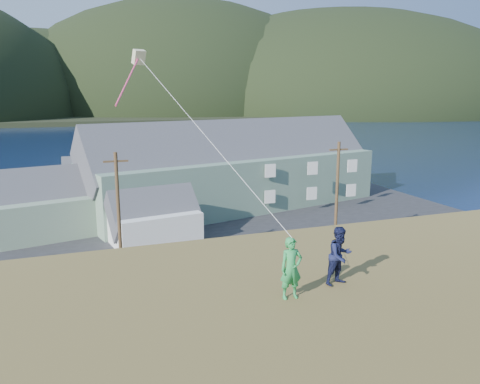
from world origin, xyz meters
name	(u,v)px	position (x,y,z in m)	size (l,w,h in m)	color
ground	(152,289)	(0.00, 0.00, 0.00)	(900.00, 900.00, 0.00)	#0A1638
grass_strip	(158,300)	(0.00, -2.00, 0.05)	(110.00, 8.00, 0.10)	#4C3D19
waterfront_lot	(124,223)	(0.00, 17.00, 0.06)	(72.00, 36.00, 0.12)	#28282B
wharf	(63,183)	(-6.00, 40.00, 0.45)	(26.00, 14.00, 0.90)	gray
far_shore	(76,111)	(0.00, 330.00, 1.00)	(900.00, 320.00, 2.00)	black
far_hills	(136,111)	(35.59, 279.38, 2.00)	(760.00, 265.00, 143.00)	black
lodge	(237,168)	(13.00, 19.80, 4.65)	(35.63, 17.51, 12.08)	slate
shed_palegreen_near	(52,204)	(-6.48, 15.67, 2.84)	(11.58, 8.69, 7.57)	gray
shed_white	(154,219)	(1.82, 9.48, 2.31)	(8.23, 6.14, 5.98)	white
shed_palegreen_far	(107,180)	(-0.72, 28.71, 2.57)	(10.16, 6.03, 6.69)	slate
utility_poles	(116,221)	(-1.97, 1.50, 4.55)	(35.46, 0.24, 9.10)	#47331E
parked_cars	(57,215)	(-6.32, 19.55, 0.87)	(19.79, 11.24, 1.57)	maroon
kite_flyer_green	(291,268)	(1.06, -18.58, 8.08)	(0.64, 0.42, 1.76)	green
kite_flyer_navy	(340,256)	(2.86, -18.18, 8.09)	(0.87, 0.67, 1.78)	#161A3D
kite_rig	(139,63)	(-1.77, -10.84, 13.98)	(2.03, 4.32, 10.02)	beige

